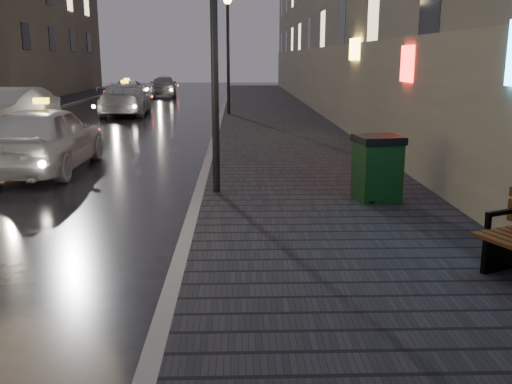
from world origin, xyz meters
TOP-DOWN VIEW (x-y plane):
  - ground at (0.00, 0.00)m, footprint 120.00×120.00m
  - sidewalk at (3.90, 21.00)m, footprint 4.60×58.00m
  - curb at (1.50, 21.00)m, footprint 0.20×58.00m
  - curb_far at (-7.40, 21.00)m, footprint 0.20×58.00m
  - building_far_c at (-13.50, 39.00)m, footprint 6.00×22.00m
  - lamp_near at (1.85, 6.00)m, footprint 0.36×0.36m
  - lamp_far at (1.85, 22.00)m, footprint 0.36×0.36m
  - trash_bin at (4.84, 5.24)m, footprint 0.90×0.90m
  - taxi_near at (-2.45, 8.98)m, footprint 2.02×4.87m
  - car_left_mid at (-6.05, 15.94)m, footprint 2.45×5.28m
  - taxi_mid at (-3.20, 23.27)m, footprint 2.41×5.37m
  - taxi_far at (-4.91, 32.82)m, footprint 2.47×4.79m
  - car_far at (-3.01, 36.34)m, footprint 2.34×4.70m

SIDE VIEW (x-z plane):
  - ground at x=0.00m, z-range 0.00..0.00m
  - sidewalk at x=3.90m, z-range 0.00..0.15m
  - curb at x=1.50m, z-range 0.00..0.15m
  - curb_far at x=-7.40m, z-range 0.00..0.15m
  - taxi_far at x=-4.91m, z-range 0.00..1.29m
  - trash_bin at x=4.84m, z-range 0.16..1.36m
  - taxi_mid at x=-3.20m, z-range 0.00..1.53m
  - car_far at x=-3.01m, z-range 0.00..1.54m
  - taxi_near at x=-2.45m, z-range 0.00..1.65m
  - car_left_mid at x=-6.05m, z-range 0.00..1.68m
  - lamp_near at x=1.85m, z-range 0.85..6.13m
  - lamp_far at x=1.85m, z-range 0.85..6.13m
  - building_far_c at x=-13.50m, z-range 0.00..11.00m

